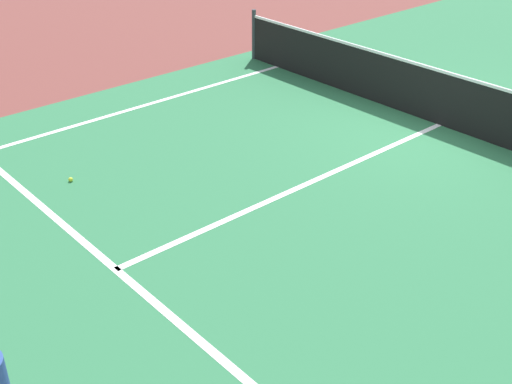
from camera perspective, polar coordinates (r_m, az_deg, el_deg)
ground_plane at (r=11.91m, az=15.48°, el=5.60°), size 60.00×60.00×0.00m
court_surface_inbounds at (r=11.91m, az=15.48°, el=5.60°), size 10.62×24.40×0.00m
line_sideline_left at (r=11.44m, az=-20.57°, el=3.77°), size 0.10×11.89×0.01m
line_service_near at (r=7.96m, az=-11.96°, el=-6.52°), size 8.22×0.10×0.01m
line_center_service at (r=9.61m, az=4.55°, el=0.78°), size 0.10×6.40×0.01m
net at (r=11.73m, az=15.80°, el=7.80°), size 9.81×0.09×1.07m
tennis_ball_mid_court at (r=9.99m, az=-15.65°, el=1.04°), size 0.07×0.07×0.07m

